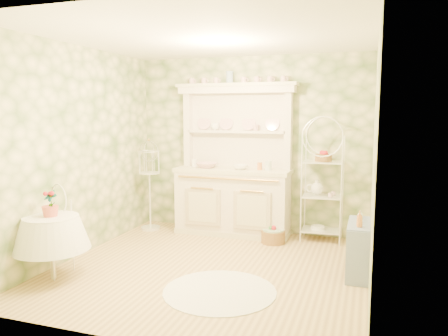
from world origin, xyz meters
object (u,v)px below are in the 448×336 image
(round_table, at_px, (52,250))
(cafe_chair, at_px, (51,240))
(side_shelf, at_px, (359,249))
(floor_basket, at_px, (273,234))
(birdcage_stand, at_px, (150,185))
(bakers_rack, at_px, (323,180))
(kitchen_dresser, at_px, (233,160))

(round_table, height_order, cafe_chair, cafe_chair)
(side_shelf, relative_size, cafe_chair, 0.91)
(floor_basket, bearing_deg, birdcage_stand, 177.11)
(bakers_rack, xyz_separation_m, round_table, (-2.69, -2.48, -0.56))
(side_shelf, height_order, birdcage_stand, birdcage_stand)
(bakers_rack, height_order, side_shelf, bakers_rack)
(cafe_chair, xyz_separation_m, floor_basket, (2.17, 1.99, -0.27))
(bakers_rack, distance_m, floor_basket, 1.07)
(cafe_chair, bearing_deg, round_table, -21.93)
(side_shelf, height_order, floor_basket, side_shelf)
(bakers_rack, height_order, floor_basket, bakers_rack)
(bakers_rack, relative_size, round_table, 2.71)
(birdcage_stand, height_order, floor_basket, birdcage_stand)
(side_shelf, bearing_deg, round_table, -161.30)
(kitchen_dresser, xyz_separation_m, bakers_rack, (1.33, 0.08, -0.25))
(side_shelf, bearing_deg, cafe_chair, -163.83)
(round_table, relative_size, cafe_chair, 0.83)
(round_table, relative_size, birdcage_stand, 0.46)
(kitchen_dresser, relative_size, floor_basket, 6.04)
(bakers_rack, distance_m, round_table, 3.70)
(side_shelf, xyz_separation_m, cafe_chair, (-3.36, -1.08, 0.09))
(kitchen_dresser, height_order, side_shelf, kitchen_dresser)
(bakers_rack, distance_m, side_shelf, 1.51)
(bakers_rack, xyz_separation_m, birdcage_stand, (-2.65, -0.27, -0.17))
(round_table, xyz_separation_m, cafe_chair, (-0.12, 0.12, 0.07))
(bakers_rack, bearing_deg, cafe_chair, -143.21)
(side_shelf, distance_m, birdcage_stand, 3.38)
(round_table, bearing_deg, bakers_rack, 42.68)
(bakers_rack, bearing_deg, kitchen_dresser, -179.58)
(side_shelf, xyz_separation_m, floor_basket, (-1.19, 0.91, -0.19))
(floor_basket, bearing_deg, bakers_rack, 30.17)
(bakers_rack, relative_size, side_shelf, 2.48)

